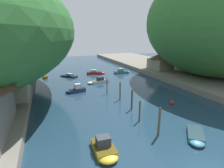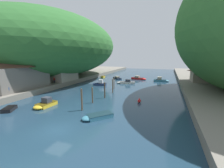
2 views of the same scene
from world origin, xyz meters
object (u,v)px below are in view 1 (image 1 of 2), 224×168
boat_red_skiff (105,149)px  person_by_boathouse (12,100)px  boat_far_upstream (98,81)px  right_bank_cottage (160,61)px  boat_navy_launch (196,136)px  boat_moored_right (122,72)px  boathouse_shed (11,85)px  boat_cabin_cruiser (68,76)px  boat_near_quay (96,73)px  boat_white_cruiser (76,90)px  channel_buoy_near (172,102)px  boat_far_right_bank (45,77)px

boat_red_skiff → person_by_boathouse: bearing=-51.9°
boat_far_upstream → boat_red_skiff: boat_red_skiff is taller
right_bank_cottage → boat_navy_launch: right_bank_cottage is taller
boat_moored_right → boathouse_shed: bearing=-62.5°
boat_far_upstream → boat_red_skiff: bearing=151.6°
right_bank_cottage → boat_red_skiff: (-29.68, -31.93, -3.39)m
right_bank_cottage → boat_red_skiff: 43.72m
boat_cabin_cruiser → boat_red_skiff: size_ratio=1.26×
boat_near_quay → boat_navy_launch: (1.05, -38.83, -0.13)m
boat_near_quay → boat_far_upstream: bearing=-0.3°
boat_white_cruiser → channel_buoy_near: boat_white_cruiser is taller
boathouse_shed → person_by_boathouse: 4.99m
boat_white_cruiser → boat_near_quay: (9.19, 16.21, -0.11)m
boat_near_quay → boat_white_cruiser: bearing=-16.5°
boat_navy_launch → right_bank_cottage: bearing=-78.4°
boat_moored_right → channel_buoy_near: size_ratio=5.47×
boat_white_cruiser → boat_navy_launch: 24.83m
boat_far_right_bank → person_by_boathouse: (-4.78, -23.66, 1.90)m
right_bank_cottage → boat_near_quay: (-19.88, 5.52, -3.45)m
boathouse_shed → boat_cabin_cruiser: boathouse_shed is taller
boat_far_upstream → boat_red_skiff: size_ratio=1.43×
boat_moored_right → channel_buoy_near: 27.43m
right_bank_cottage → channel_buoy_near: right_bank_cottage is taller
boat_near_quay → boat_red_skiff: 38.71m
boathouse_shed → boat_cabin_cruiser: 21.55m
person_by_boathouse → boat_far_right_bank: bearing=11.2°
boat_far_right_bank → boat_far_upstream: (12.70, -10.57, 0.09)m
right_bank_cottage → boat_near_quay: bearing=164.5°
channel_buoy_near → boat_far_upstream: bearing=112.7°
boat_navy_launch → boat_red_skiff: 10.94m
boat_cabin_cruiser → boat_near_quay: boat_near_quay is taller
person_by_boathouse → boat_navy_launch: bearing=-103.7°
boat_far_upstream → channel_buoy_near: bearing=-170.6°
right_bank_cottage → boat_cabin_cruiser: (-28.65, 4.62, -3.57)m
boat_far_upstream → person_by_boathouse: (-17.49, -13.09, 1.81)m
boat_near_quay → boat_red_skiff: size_ratio=1.41×
boat_cabin_cruiser → boat_moored_right: 17.05m
boat_navy_launch → person_by_boathouse: 26.14m
boat_far_right_bank → boat_moored_right: bearing=-9.6°
boat_near_quay → person_by_boathouse: bearing=-27.4°
boathouse_shed → boat_far_upstream: boathouse_shed is taller
boat_navy_launch → boat_cabin_cruiser: bearing=-34.4°
boat_cabin_cruiser → boat_far_upstream: bearing=-98.7°
boat_navy_launch → channel_buoy_near: bearing=-73.3°
channel_buoy_near → boat_far_right_bank: bearing=125.0°
boat_red_skiff → boat_near_quay: bearing=-102.4°
right_bank_cottage → boat_far_upstream: bearing=-167.9°
boat_white_cruiser → boat_red_skiff: 21.25m
boat_far_upstream → boat_navy_launch: 28.75m
right_bank_cottage → boat_far_upstream: size_ratio=1.26×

